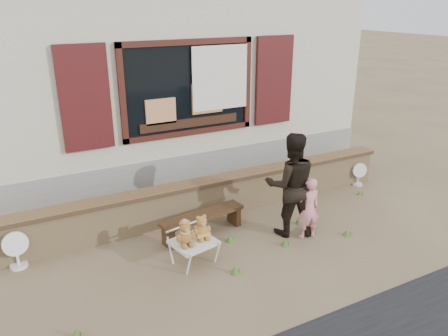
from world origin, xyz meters
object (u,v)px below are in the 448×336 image
bench (203,220)px  child (308,208)px  folding_chair (194,243)px  teddy_bear_right (201,226)px  teddy_bear_left (185,232)px  adult (291,185)px

bench → child: (1.42, -0.84, 0.24)m
bench → child: 1.66m
child → bench: bearing=-24.3°
bench → folding_chair: size_ratio=2.18×
bench → folding_chair: bearing=-132.7°
teddy_bear_right → child: bearing=-17.9°
teddy_bear_left → teddy_bear_right: size_ratio=1.03×
teddy_bear_right → child: (1.73, -0.19, -0.03)m
folding_chair → adult: (1.71, 0.11, 0.52)m
folding_chair → teddy_bear_left: size_ratio=1.79×
teddy_bear_left → adult: adult is taller
teddy_bear_left → adult: size_ratio=0.22×
teddy_bear_left → adult: (1.85, 0.13, 0.29)m
folding_chair → child: (1.87, -0.16, 0.18)m
child → folding_chair: bearing=1.3°
bench → teddy_bear_left: size_ratio=3.91×
child → adult: bearing=-52.8°
teddy_bear_left → folding_chair: bearing=-0.0°
teddy_bear_right → bench: bearing=52.2°
folding_chair → teddy_bear_right: (0.14, 0.03, 0.22)m
folding_chair → child: bearing=-16.6°
teddy_bear_left → teddy_bear_right: bearing=-0.0°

